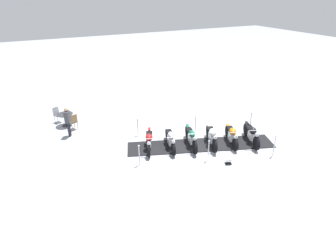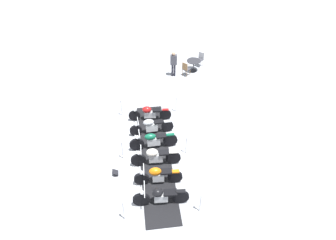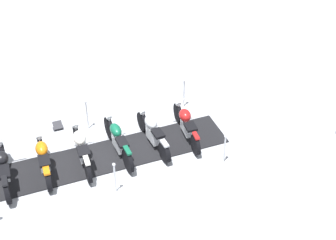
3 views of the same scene
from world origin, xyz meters
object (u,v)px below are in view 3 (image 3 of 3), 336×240
object	(u,v)px
stanchion_left_mid	(115,183)
info_placard	(58,127)
stanchion_right_front	(184,99)
motorcycle_cream	(81,147)
motorcycle_copper	(43,158)
motorcycle_black	(4,167)
stanchion_right_mid	(88,121)
motorcycle_chrome	(152,131)
motorcycle_forest	(118,139)
stanchion_left_front	(224,153)
motorcycle_maroon	(186,123)

from	to	relation	value
stanchion_left_mid	info_placard	world-z (taller)	stanchion_left_mid
stanchion_right_front	motorcycle_cream	bearing A→B (deg)	1.10
motorcycle_copper	motorcycle_black	size ratio (longest dim) A/B	0.92
stanchion_right_front	stanchion_right_mid	distance (m)	3.20
stanchion_right_mid	motorcycle_chrome	bearing A→B (deg)	118.44
stanchion_right_front	motorcycle_forest	bearing A→B (deg)	8.39
stanchion_left_front	info_placard	bearing A→B (deg)	-58.67
motorcycle_cream	motorcycle_black	xyz separation A→B (m)	(2.01, -0.71, -0.03)
motorcycle_forest	stanchion_right_mid	bearing A→B (deg)	17.82
stanchion_left_front	info_placard	size ratio (longest dim) A/B	2.80
motorcycle_black	stanchion_right_front	world-z (taller)	stanchion_right_front
motorcycle_cream	motorcycle_copper	bearing A→B (deg)	93.06
motorcycle_cream	stanchion_left_front	bearing A→B (deg)	-109.71
motorcycle_maroon	stanchion_left_mid	world-z (taller)	stanchion_left_mid
motorcycle_cream	stanchion_left_mid	bearing A→B (deg)	-158.30
motorcycle_copper	motorcycle_black	world-z (taller)	motorcycle_black
motorcycle_chrome	motorcycle_maroon	bearing A→B (deg)	-93.43
motorcycle_maroon	motorcycle_copper	bearing A→B (deg)	94.46
motorcycle_chrome	motorcycle_copper	distance (m)	3.19
motorcycle_chrome	stanchion_left_front	size ratio (longest dim) A/B	2.13
motorcycle_forest	motorcycle_maroon	bearing A→B (deg)	-92.23
stanchion_left_front	motorcycle_cream	bearing A→B (deg)	-41.79
stanchion_left_front	stanchion_left_mid	xyz separation A→B (m)	(3.01, -1.08, -0.01)
motorcycle_chrome	motorcycle_copper	bearing A→B (deg)	86.27
motorcycle_maroon	motorcycle_copper	size ratio (longest dim) A/B	1.07
stanchion_left_front	stanchion_left_mid	bearing A→B (deg)	-19.78
motorcycle_maroon	motorcycle_chrome	bearing A→B (deg)	94.68
motorcycle_black	info_placard	size ratio (longest dim) A/B	5.86
stanchion_left_front	stanchion_left_mid	size ratio (longest dim) A/B	0.98
motorcycle_maroon	motorcycle_chrome	size ratio (longest dim) A/B	0.97
motorcycle_forest	motorcycle_black	world-z (taller)	motorcycle_forest
motorcycle_cream	motorcycle_copper	distance (m)	1.07
motorcycle_cream	motorcycle_copper	xyz separation A→B (m)	(1.01, -0.35, -0.04)
motorcycle_cream	motorcycle_black	bearing A→B (deg)	92.68
motorcycle_maroon	stanchion_right_mid	distance (m)	3.02
stanchion_right_mid	motorcycle_forest	bearing A→B (deg)	90.61
motorcycle_black	motorcycle_maroon	bearing A→B (deg)	-87.05
motorcycle_cream	stanchion_left_mid	size ratio (longest dim) A/B	2.05
stanchion_right_mid	stanchion_left_front	bearing A→B (deg)	117.72
motorcycle_maroon	stanchion_left_mid	xyz separation A→B (m)	(3.02, 0.52, -0.15)
stanchion_right_front	info_placard	size ratio (longest dim) A/B	2.95
motorcycle_cream	motorcycle_copper	size ratio (longest dim) A/B	1.09
motorcycle_forest	stanchion_right_mid	world-z (taller)	stanchion_right_mid
motorcycle_copper	stanchion_right_front	world-z (taller)	stanchion_right_front
stanchion_left_front	stanchion_right_mid	bearing A→B (deg)	-62.28
info_placard	stanchion_right_mid	bearing A→B (deg)	-22.22
motorcycle_copper	info_placard	distance (m)	1.98
motorcycle_maroon	stanchion_right_mid	world-z (taller)	stanchion_right_mid
motorcycle_chrome	motorcycle_black	size ratio (longest dim) A/B	1.02
motorcycle_maroon	info_placard	world-z (taller)	motorcycle_maroon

